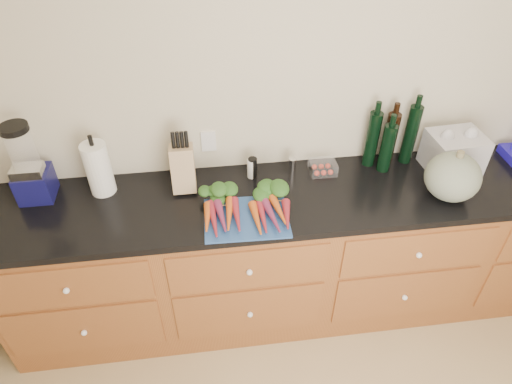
{
  "coord_description": "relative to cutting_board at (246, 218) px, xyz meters",
  "views": [
    {
      "loc": [
        -0.61,
        -0.53,
        2.51
      ],
      "look_at": [
        -0.39,
        1.2,
        1.06
      ],
      "focal_mm": 32.0,
      "sensor_mm": 36.0,
      "label": 1
    }
  ],
  "objects": [
    {
      "name": "wall_back",
      "position": [
        0.44,
        0.48,
        0.35
      ],
      "size": [
        4.1,
        0.05,
        2.6
      ],
      "primitive_type": "cube",
      "color": "beige",
      "rests_on": "ground"
    },
    {
      "name": "cabinets",
      "position": [
        0.44,
        0.16,
        -0.49
      ],
      "size": [
        3.6,
        0.64,
        0.9
      ],
      "color": "brown",
      "rests_on": "ground"
    },
    {
      "name": "countertop",
      "position": [
        0.44,
        0.16,
        -0.03
      ],
      "size": [
        3.64,
        0.62,
        0.04
      ],
      "primitive_type": "cube",
      "color": "black",
      "rests_on": "cabinets"
    },
    {
      "name": "cutting_board",
      "position": [
        0.0,
        0.0,
        0.0
      ],
      "size": [
        0.43,
        0.33,
        0.01
      ],
      "primitive_type": "cube",
      "rotation": [
        0.0,
        0.0,
        -0.03
      ],
      "color": "#264C8B",
      "rests_on": "countertop"
    },
    {
      "name": "carrots",
      "position": [
        -0.0,
        0.05,
        0.03
      ],
      "size": [
        0.46,
        0.34,
        0.07
      ],
      "color": "#D75A19",
      "rests_on": "cutting_board"
    },
    {
      "name": "squash",
      "position": [
        1.08,
        0.04,
        0.12
      ],
      "size": [
        0.28,
        0.28,
        0.25
      ],
      "primitive_type": "ellipsoid",
      "color": "#616D5B",
      "rests_on": "countertop"
    },
    {
      "name": "blender_appliance",
      "position": [
        -1.07,
        0.32,
        0.18
      ],
      "size": [
        0.17,
        0.17,
        0.44
      ],
      "color": "#100F48",
      "rests_on": "countertop"
    },
    {
      "name": "paper_towel",
      "position": [
        -0.74,
        0.32,
        0.14
      ],
      "size": [
        0.13,
        0.13,
        0.3
      ],
      "primitive_type": "cylinder",
      "color": "white",
      "rests_on": "countertop"
    },
    {
      "name": "knife_block",
      "position": [
        -0.3,
        0.3,
        0.12
      ],
      "size": [
        0.12,
        0.12,
        0.25
      ],
      "primitive_type": "cube",
      "color": "tan",
      "rests_on": "countertop"
    },
    {
      "name": "grinder_salt",
      "position": [
        0.07,
        0.34,
        0.05
      ],
      "size": [
        0.05,
        0.05,
        0.12
      ],
      "primitive_type": "cylinder",
      "color": "white",
      "rests_on": "countertop"
    },
    {
      "name": "grinder_pepper",
      "position": [
        0.07,
        0.34,
        0.06
      ],
      "size": [
        0.05,
        0.05,
        0.12
      ],
      "primitive_type": "cylinder",
      "color": "black",
      "rests_on": "countertop"
    },
    {
      "name": "canister_chrome",
      "position": [
        0.3,
        0.34,
        0.05
      ],
      "size": [
        0.04,
        0.04,
        0.1
      ],
      "primitive_type": "cylinder",
      "color": "silver",
      "rests_on": "countertop"
    },
    {
      "name": "tomato_box",
      "position": [
        0.47,
        0.33,
        0.03
      ],
      "size": [
        0.15,
        0.12,
        0.07
      ],
      "primitive_type": "cube",
      "color": "white",
      "rests_on": "countertop"
    },
    {
      "name": "bottles",
      "position": [
        0.86,
        0.37,
        0.16
      ],
      "size": [
        0.29,
        0.15,
        0.35
      ],
      "color": "black",
      "rests_on": "countertop"
    },
    {
      "name": "grocery_bag",
      "position": [
        1.2,
        0.28,
        0.1
      ],
      "size": [
        0.31,
        0.25,
        0.21
      ],
      "primitive_type": null,
      "rotation": [
        0.0,
        0.0,
        0.07
      ],
      "color": "silver",
      "rests_on": "countertop"
    }
  ]
}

